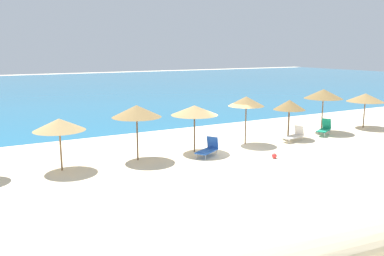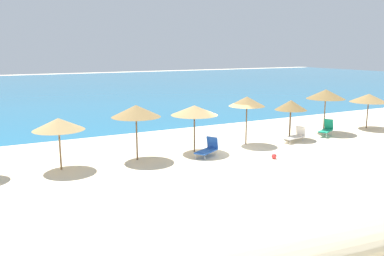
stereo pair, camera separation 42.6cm
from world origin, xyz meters
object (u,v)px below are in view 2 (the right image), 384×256
object	(u,v)px
beach_umbrella_1	(58,124)
lounge_chair_0	(208,149)
beach_umbrella_2	(136,111)
beach_ball	(274,156)
lounge_chair_1	(295,136)
beach_umbrella_6	(326,94)
beach_umbrella_5	(291,105)
lounge_chair_2	(327,129)
beach_umbrella_4	(247,101)
beach_umbrella_7	(369,98)
beach_umbrella_3	(194,110)

from	to	relation	value
beach_umbrella_1	lounge_chair_0	bearing A→B (deg)	-8.74
beach_umbrella_2	beach_ball	distance (m)	7.57
beach_umbrella_1	lounge_chair_1	size ratio (longest dim) A/B	1.51
beach_umbrella_6	lounge_chair_0	bearing A→B (deg)	-170.89
beach_umbrella_5	beach_umbrella_6	distance (m)	3.46
beach_umbrella_6	beach_umbrella_5	bearing A→B (deg)	-173.30
beach_umbrella_6	lounge_chair_2	bearing A→B (deg)	-126.13
lounge_chair_0	beach_umbrella_4	bearing A→B (deg)	-99.70
lounge_chair_2	beach_ball	xyz separation A→B (m)	(-6.77, -2.90, -0.33)
beach_umbrella_7	beach_umbrella_5	bearing A→B (deg)	-179.57
beach_ball	lounge_chair_1	bearing A→B (deg)	34.26
beach_umbrella_7	beach_umbrella_3	bearing A→B (deg)	-179.32
beach_umbrella_4	beach_umbrella_7	distance (m)	10.71
beach_umbrella_3	lounge_chair_2	distance (m)	9.98
beach_umbrella_1	beach_umbrella_3	distance (m)	7.23
beach_umbrella_6	lounge_chair_1	world-z (taller)	beach_umbrella_6
beach_umbrella_4	beach_ball	distance (m)	4.23
beach_umbrella_5	lounge_chair_2	world-z (taller)	beach_umbrella_5
beach_umbrella_2	lounge_chair_1	size ratio (longest dim) A/B	1.73
beach_umbrella_1	beach_umbrella_4	world-z (taller)	beach_umbrella_4
beach_umbrella_4	lounge_chair_0	bearing A→B (deg)	-159.56
beach_ball	lounge_chair_0	bearing A→B (deg)	142.95
beach_umbrella_7	lounge_chair_0	xyz separation A→B (m)	(-14.09, -1.29, -1.81)
beach_umbrella_4	beach_ball	size ratio (longest dim) A/B	10.59
beach_umbrella_4	lounge_chair_1	size ratio (longest dim) A/B	1.75
beach_umbrella_1	beach_ball	bearing A→B (deg)	-17.63
beach_umbrella_3	beach_umbrella_4	distance (m)	3.63
beach_umbrella_5	lounge_chair_1	xyz separation A→B (m)	(-0.27, -0.81, -1.80)
beach_umbrella_4	beach_umbrella_5	distance (m)	3.42
beach_umbrella_3	beach_umbrella_7	bearing A→B (deg)	0.68
beach_umbrella_1	lounge_chair_0	distance (m)	7.76
beach_umbrella_4	beach_umbrella_5	size ratio (longest dim) A/B	1.16
beach_umbrella_6	lounge_chair_0	world-z (taller)	beach_umbrella_6
beach_umbrella_2	lounge_chair_2	world-z (taller)	beach_umbrella_2
beach_umbrella_6	beach_umbrella_7	bearing A→B (deg)	-5.05
beach_umbrella_7	beach_umbrella_6	bearing A→B (deg)	174.95
beach_umbrella_7	lounge_chair_2	bearing A→B (deg)	-173.66
beach_umbrella_6	lounge_chair_2	size ratio (longest dim) A/B	1.95
beach_umbrella_5	beach_umbrella_7	world-z (taller)	beach_umbrella_7
beach_umbrella_4	beach_umbrella_6	size ratio (longest dim) A/B	0.97
lounge_chair_1	beach_umbrella_1	bearing A→B (deg)	76.60
beach_umbrella_2	beach_umbrella_4	bearing A→B (deg)	1.41
beach_umbrella_1	beach_umbrella_3	world-z (taller)	beach_umbrella_3
beach_umbrella_4	beach_umbrella_6	xyz separation A→B (m)	(6.79, 0.37, 0.04)
beach_umbrella_5	beach_umbrella_3	bearing A→B (deg)	-179.06
lounge_chair_1	beach_umbrella_6	bearing A→B (deg)	-82.22
beach_umbrella_4	lounge_chair_1	distance (m)	3.93
beach_umbrella_1	beach_umbrella_7	world-z (taller)	beach_umbrella_7
beach_umbrella_7	lounge_chair_0	size ratio (longest dim) A/B	1.62
lounge_chair_0	lounge_chair_1	world-z (taller)	lounge_chair_0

